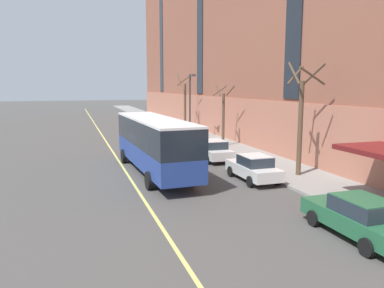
{
  "coord_description": "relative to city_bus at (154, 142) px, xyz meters",
  "views": [
    {
      "loc": [
        -4.56,
        -24.16,
        5.56
      ],
      "look_at": [
        2.88,
        -1.03,
        1.8
      ],
      "focal_mm": 35.0,
      "sensor_mm": 36.0,
      "label": 1
    }
  ],
  "objects": [
    {
      "name": "ground_plane",
      "position": [
        -0.34,
        1.06,
        -2.08
      ],
      "size": [
        260.0,
        260.0,
        0.0
      ],
      "primitive_type": "plane",
      "color": "#4C4947"
    },
    {
      "name": "sidewalk",
      "position": [
        8.44,
        4.06,
        -2.0
      ],
      "size": [
        4.3,
        160.0,
        0.15
      ],
      "primitive_type": "cube",
      "color": "gray",
      "rests_on": "ground"
    },
    {
      "name": "city_bus",
      "position": [
        0.0,
        0.0,
        0.0
      ],
      "size": [
        3.17,
        11.98,
        3.58
      ],
      "color": "navy",
      "rests_on": "ground"
    },
    {
      "name": "parked_car_green_0",
      "position": [
        5.0,
        -12.42,
        -1.29
      ],
      "size": [
        1.96,
        4.67,
        1.56
      ],
      "color": "#23603D",
      "rests_on": "ground"
    },
    {
      "name": "parked_car_white_1",
      "position": [
        5.21,
        -3.6,
        -1.3
      ],
      "size": [
        1.94,
        4.3,
        1.56
      ],
      "color": "silver",
      "rests_on": "ground"
    },
    {
      "name": "parked_car_black_2",
      "position": [
        5.09,
        24.5,
        -1.3
      ],
      "size": [
        2.08,
        4.48,
        1.56
      ],
      "color": "black",
      "rests_on": "ground"
    },
    {
      "name": "parked_car_red_3",
      "position": [
        4.96,
        10.35,
        -1.3
      ],
      "size": [
        2.05,
        4.48,
        1.56
      ],
      "color": "#B21E19",
      "rests_on": "ground"
    },
    {
      "name": "parked_car_white_5",
      "position": [
        5.16,
        3.0,
        -1.3
      ],
      "size": [
        1.98,
        4.57,
        1.56
      ],
      "color": "silver",
      "rests_on": "ground"
    },
    {
      "name": "street_tree_mid_block",
      "position": [
        8.29,
        -3.65,
        1.61
      ],
      "size": [
        1.91,
        2.05,
        6.85
      ],
      "color": "brown",
      "rests_on": "sidewalk"
    },
    {
      "name": "street_tree_far_uptown",
      "position": [
        8.27,
        8.52,
        0.9
      ],
      "size": [
        1.68,
        1.51,
        5.56
      ],
      "color": "brown",
      "rests_on": "sidewalk"
    },
    {
      "name": "street_tree_far_downtown",
      "position": [
        8.26,
        20.62,
        1.49
      ],
      "size": [
        1.79,
        1.78,
        6.97
      ],
      "color": "brown",
      "rests_on": "sidewalk"
    },
    {
      "name": "street_lamp",
      "position": [
        6.89,
        14.0,
        2.16
      ],
      "size": [
        0.36,
        1.48,
        6.65
      ],
      "color": "#2D2D30",
      "rests_on": "sidewalk"
    },
    {
      "name": "lane_centerline",
      "position": [
        -1.7,
        4.06,
        -2.07
      ],
      "size": [
        0.16,
        140.0,
        0.01
      ],
      "primitive_type": "cube",
      "color": "#E0D66B",
      "rests_on": "ground"
    }
  ]
}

